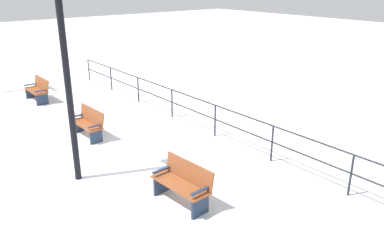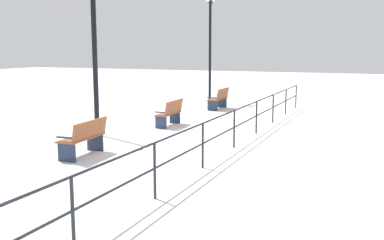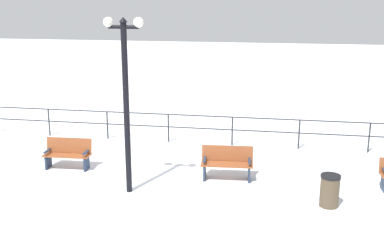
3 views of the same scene
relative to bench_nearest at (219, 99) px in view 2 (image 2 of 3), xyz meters
The scene contains 7 objects.
ground_plane 7.21m from the bench_nearest, 89.64° to the left, with size 80.00×80.00×0.00m, color white.
bench_nearest is the anchor object (origin of this frame).
bench_second 4.79m from the bench_nearest, 89.31° to the left, with size 0.56×1.42×0.90m.
bench_third 9.59m from the bench_nearest, 89.56° to the left, with size 0.67×1.49×0.91m.
lamppost_near 4.00m from the bench_nearest, 60.87° to the right, with size 0.23×0.92×5.13m.
lamppost_middle 7.66m from the bench_nearest, 78.67° to the left, with size 0.26×1.02×4.55m.
waterfront_railing 7.81m from the bench_nearest, 112.78° to the left, with size 0.05×18.13×1.03m.
Camera 2 is at (-6.67, 11.24, 2.63)m, focal length 41.77 mm.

